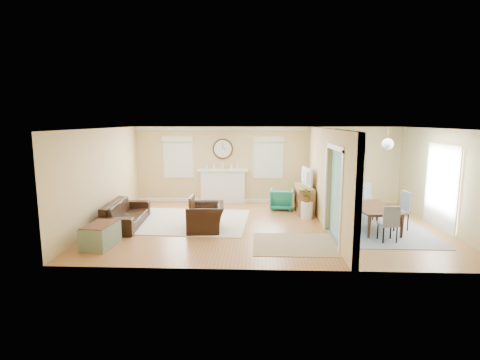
# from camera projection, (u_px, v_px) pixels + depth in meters

# --- Properties ---
(floor) EXTENTS (9.00, 9.00, 0.00)m
(floor) POSITION_uv_depth(u_px,v_px,m) (269.00, 226.00, 10.05)
(floor) COLOR #975E2E
(floor) RESTS_ON ground
(wall_back) EXTENTS (9.00, 0.02, 2.60)m
(wall_back) POSITION_uv_depth(u_px,v_px,m) (267.00, 165.00, 12.81)
(wall_back) COLOR tan
(wall_back) RESTS_ON ground
(wall_front) EXTENTS (9.00, 0.02, 2.60)m
(wall_front) POSITION_uv_depth(u_px,v_px,m) (276.00, 203.00, 6.89)
(wall_front) COLOR tan
(wall_front) RESTS_ON ground
(wall_left) EXTENTS (0.02, 6.00, 2.60)m
(wall_left) POSITION_uv_depth(u_px,v_px,m) (102.00, 177.00, 10.04)
(wall_left) COLOR tan
(wall_left) RESTS_ON ground
(wall_right) EXTENTS (0.02, 6.00, 2.60)m
(wall_right) POSITION_uv_depth(u_px,v_px,m) (444.00, 179.00, 9.66)
(wall_right) COLOR tan
(wall_right) RESTS_ON ground
(ceiling) EXTENTS (9.00, 6.00, 0.02)m
(ceiling) POSITION_uv_depth(u_px,v_px,m) (270.00, 129.00, 9.64)
(ceiling) COLOR white
(ceiling) RESTS_ON wall_back
(partition) EXTENTS (0.17, 6.00, 2.60)m
(partition) POSITION_uv_depth(u_px,v_px,m) (326.00, 175.00, 10.05)
(partition) COLOR tan
(partition) RESTS_ON ground
(fireplace) EXTENTS (1.70, 0.30, 1.17)m
(fireplace) POSITION_uv_depth(u_px,v_px,m) (223.00, 185.00, 12.86)
(fireplace) COLOR white
(fireplace) RESTS_ON ground
(wall_clock) EXTENTS (0.70, 0.07, 0.70)m
(wall_clock) POSITION_uv_depth(u_px,v_px,m) (223.00, 149.00, 12.75)
(wall_clock) COLOR #4D2815
(wall_clock) RESTS_ON wall_back
(window_left) EXTENTS (1.05, 0.13, 1.42)m
(window_left) POSITION_uv_depth(u_px,v_px,m) (178.00, 154.00, 12.83)
(window_left) COLOR white
(window_left) RESTS_ON wall_back
(window_right) EXTENTS (1.05, 0.13, 1.42)m
(window_right) POSITION_uv_depth(u_px,v_px,m) (268.00, 155.00, 12.70)
(window_right) COLOR white
(window_right) RESTS_ON wall_back
(french_doors) EXTENTS (0.06, 1.70, 2.20)m
(french_doors) POSITION_uv_depth(u_px,v_px,m) (442.00, 187.00, 9.69)
(french_doors) COLOR white
(french_doors) RESTS_ON ground
(pendant) EXTENTS (0.30, 0.30, 0.55)m
(pendant) POSITION_uv_depth(u_px,v_px,m) (387.00, 144.00, 9.58)
(pendant) COLOR gold
(pendant) RESTS_ON ceiling
(rug_cream) EXTENTS (3.41, 3.00, 0.02)m
(rug_cream) POSITION_uv_depth(u_px,v_px,m) (188.00, 221.00, 10.53)
(rug_cream) COLOR beige
(rug_cream) RESTS_ON floor
(rug_jute) EXTENTS (2.01, 1.65, 0.01)m
(rug_jute) POSITION_uv_depth(u_px,v_px,m) (297.00, 244.00, 8.55)
(rug_jute) COLOR tan
(rug_jute) RESTS_ON floor
(rug_grey) EXTENTS (2.55, 3.19, 0.01)m
(rug_grey) POSITION_uv_depth(u_px,v_px,m) (374.00, 229.00, 9.77)
(rug_grey) COLOR slate
(rug_grey) RESTS_ON floor
(sofa) EXTENTS (1.05, 2.31, 0.66)m
(sofa) POSITION_uv_depth(u_px,v_px,m) (126.00, 213.00, 10.07)
(sofa) COLOR black
(sofa) RESTS_ON floor
(eames_chair) EXTENTS (1.04, 1.16, 0.69)m
(eames_chair) POSITION_uv_depth(u_px,v_px,m) (206.00, 217.00, 9.59)
(eames_chair) COLOR black
(eames_chair) RESTS_ON floor
(green_chair) EXTENTS (0.77, 0.79, 0.65)m
(green_chair) POSITION_uv_depth(u_px,v_px,m) (282.00, 199.00, 11.91)
(green_chair) COLOR #16765D
(green_chair) RESTS_ON floor
(trunk) EXTENTS (0.64, 0.96, 0.53)m
(trunk) POSITION_uv_depth(u_px,v_px,m) (101.00, 235.00, 8.36)
(trunk) COLOR gray
(trunk) RESTS_ON floor
(credenza) EXTENTS (0.49, 1.45, 0.80)m
(credenza) POSITION_uv_depth(u_px,v_px,m) (304.00, 198.00, 11.67)
(credenza) COLOR olive
(credenza) RESTS_ON floor
(tv) EXTENTS (0.26, 0.99, 0.57)m
(tv) POSITION_uv_depth(u_px,v_px,m) (304.00, 177.00, 11.56)
(tv) COLOR black
(tv) RESTS_ON credenza
(garden_stool) EXTENTS (0.33, 0.33, 0.49)m
(garden_stool) POSITION_uv_depth(u_px,v_px,m) (307.00, 210.00, 10.77)
(garden_stool) COLOR white
(garden_stool) RESTS_ON floor
(potted_plant) EXTENTS (0.47, 0.49, 0.42)m
(potted_plant) POSITION_uv_depth(u_px,v_px,m) (307.00, 195.00, 10.70)
(potted_plant) COLOR #337F33
(potted_plant) RESTS_ON garden_stool
(dining_table) EXTENTS (1.06, 1.78, 0.61)m
(dining_table) POSITION_uv_depth(u_px,v_px,m) (375.00, 218.00, 9.72)
(dining_table) COLOR #4D2815
(dining_table) RESTS_ON floor
(dining_chair_n) EXTENTS (0.49, 0.49, 1.02)m
(dining_chair_n) POSITION_uv_depth(u_px,v_px,m) (365.00, 198.00, 10.70)
(dining_chair_n) COLOR slate
(dining_chair_n) RESTS_ON floor
(dining_chair_s) EXTENTS (0.42, 0.42, 0.88)m
(dining_chair_s) POSITION_uv_depth(u_px,v_px,m) (388.00, 220.00, 8.69)
(dining_chair_s) COLOR slate
(dining_chair_s) RESTS_ON floor
(dining_chair_w) EXTENTS (0.48, 0.48, 0.98)m
(dining_chair_w) POSITION_uv_depth(u_px,v_px,m) (352.00, 208.00, 9.68)
(dining_chair_w) COLOR white
(dining_chair_w) RESTS_ON floor
(dining_chair_e) EXTENTS (0.49, 0.49, 1.00)m
(dining_chair_e) POSITION_uv_depth(u_px,v_px,m) (399.00, 207.00, 9.64)
(dining_chair_e) COLOR slate
(dining_chair_e) RESTS_ON floor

